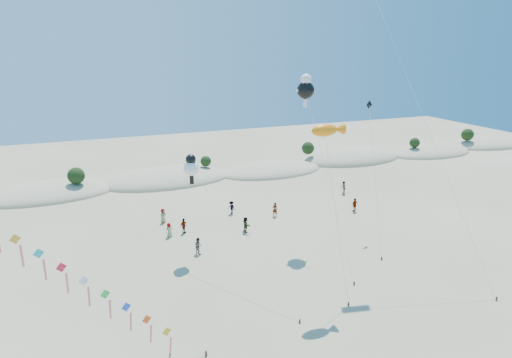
# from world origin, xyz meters

# --- Properties ---
(dune_ridge) EXTENTS (145.30, 11.49, 5.57)m
(dune_ridge) POSITION_xyz_m (1.06, 45.14, 0.11)
(dune_ridge) COLOR tan
(dune_ridge) RESTS_ON ground
(fish_kite) EXTENTS (2.64, 4.03, 13.20)m
(fish_kite) POSITION_xyz_m (6.56, 11.75, 12.70)
(fish_kite) COLOR #3F2D1E
(fish_kite) RESTS_ON ground
(cartoon_kite_low) EXTENTS (4.92, 14.42, 9.45)m
(cartoon_kite_low) POSITION_xyz_m (-1.56, 21.38, 8.31)
(cartoon_kite_low) COLOR #3F2D1E
(cartoon_kite_low) RESTS_ON ground
(cartoon_kite_high) EXTENTS (2.00, 12.14, 16.16)m
(cartoon_kite_high) POSITION_xyz_m (9.96, 21.86, 14.79)
(cartoon_kite_high) COLOR #3F2D1E
(cartoon_kite_high) RESTS_ON ground
(dark_kite) EXTENTS (3.83, 8.39, 13.38)m
(dark_kite) POSITION_xyz_m (16.12, 18.97, 8.84)
(dark_kite) COLOR #3F2D1E
(dark_kite) RESTS_ON ground
(beachgoers) EXTENTS (24.78, 10.80, 1.73)m
(beachgoers) POSITION_xyz_m (5.81, 26.23, 0.81)
(beachgoers) COLOR slate
(beachgoers) RESTS_ON ground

